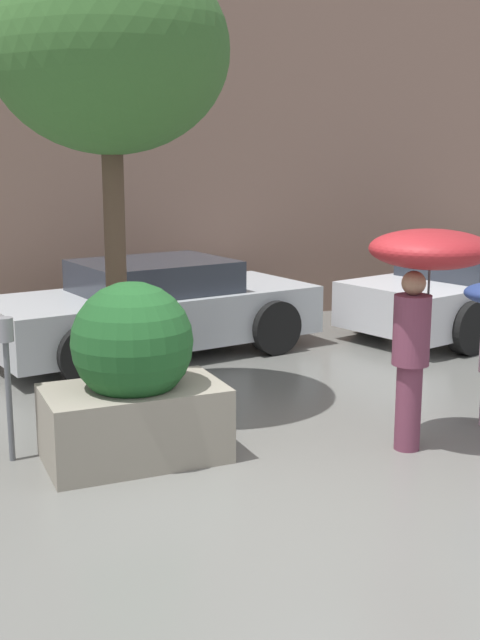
{
  "coord_description": "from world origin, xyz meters",
  "views": [
    {
      "loc": [
        -2.54,
        -5.05,
        2.55
      ],
      "look_at": [
        0.34,
        1.6,
        1.05
      ],
      "focal_mm": 45.0,
      "sensor_mm": 36.0,
      "label": 1
    }
  ],
  "objects": [
    {
      "name": "ground_plane",
      "position": [
        0.0,
        0.0,
        0.0
      ],
      "size": [
        40.0,
        40.0,
        0.0
      ],
      "primitive_type": "plane",
      "color": "slate"
    },
    {
      "name": "building_facade",
      "position": [
        0.0,
        6.5,
        3.0
      ],
      "size": [
        18.0,
        0.3,
        6.0
      ],
      "color": "#8C6B5B",
      "rests_on": "ground"
    },
    {
      "name": "planter_box",
      "position": [
        -0.79,
        1.24,
        0.71
      ],
      "size": [
        1.5,
        1.02,
        1.53
      ],
      "color": "gray",
      "rests_on": "ground"
    },
    {
      "name": "person_adult",
      "position": [
        1.59,
        0.5,
        1.56
      ],
      "size": [
        1.04,
        1.04,
        1.93
      ],
      "rotation": [
        0.0,
        0.0,
        -0.12
      ],
      "color": "brown",
      "rests_on": "ground"
    },
    {
      "name": "parked_car_near",
      "position": [
        0.49,
        4.72,
        0.59
      ],
      "size": [
        4.42,
        2.47,
        1.22
      ],
      "rotation": [
        0.0,
        0.0,
        1.74
      ],
      "color": "#B7BCC1",
      "rests_on": "ground"
    },
    {
      "name": "parked_car_far",
      "position": [
        5.21,
        4.21,
        0.59
      ],
      "size": [
        4.39,
        2.72,
        1.22
      ],
      "rotation": [
        0.0,
        0.0,
        1.83
      ],
      "color": "silver",
      "rests_on": "ground"
    },
    {
      "name": "street_tree",
      "position": [
        -0.58,
        2.51,
        3.47
      ],
      "size": [
        2.24,
        2.24,
        4.44
      ],
      "color": "brown",
      "rests_on": "ground"
    },
    {
      "name": "parking_meter",
      "position": [
        -1.76,
        1.62,
        0.89
      ],
      "size": [
        0.14,
        0.14,
        1.24
      ],
      "color": "#595B60",
      "rests_on": "ground"
    }
  ]
}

